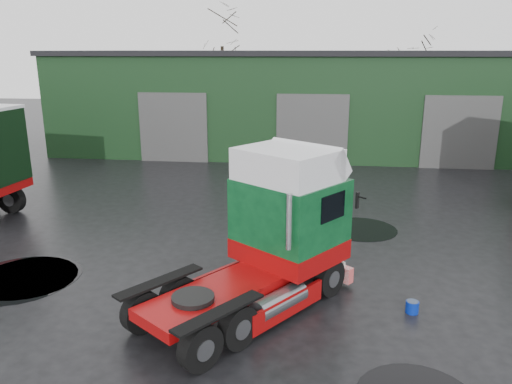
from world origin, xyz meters
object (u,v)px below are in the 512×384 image
wash_bucket (412,307)px  tree_back_b (410,82)px  warehouse (313,99)px  hero_tractor (242,238)px  tree_back_a (223,69)px

wash_bucket → tree_back_b: bearing=80.8°
warehouse → hero_tractor: size_ratio=5.04×
tree_back_a → hero_tractor: bearing=-78.9°
warehouse → tree_back_b: 12.82m
tree_back_b → warehouse: bearing=-128.7°
warehouse → hero_tractor: bearing=-93.8°
wash_bucket → tree_back_a: (-10.71, 32.53, 4.60)m
hero_tractor → tree_back_b: 34.39m
tree_back_a → tree_back_b: tree_back_a is taller
warehouse → tree_back_a: size_ratio=3.41×
wash_bucket → hero_tractor: bearing=-173.7°
hero_tractor → wash_bucket: 4.64m
wash_bucket → tree_back_b: size_ratio=0.04×
wash_bucket → tree_back_b: 33.16m
hero_tractor → tree_back_a: (-6.48, 33.00, 2.75)m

